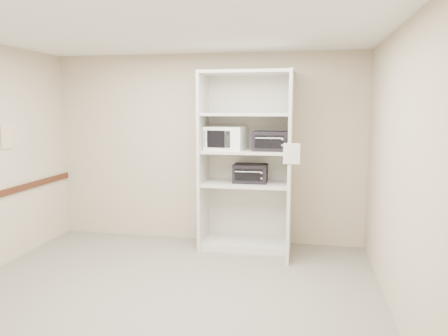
% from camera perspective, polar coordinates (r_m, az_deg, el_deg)
% --- Properties ---
extents(floor, '(4.50, 4.00, 0.01)m').
position_cam_1_polar(floor, '(4.79, -7.75, -16.09)').
color(floor, slate).
rests_on(floor, ground).
extents(ceiling, '(4.50, 4.00, 0.01)m').
position_cam_1_polar(ceiling, '(4.44, -8.43, 17.67)').
color(ceiling, white).
extents(wall_back, '(4.50, 0.02, 2.70)m').
position_cam_1_polar(wall_back, '(6.33, -2.27, 2.56)').
color(wall_back, '#BCAC90').
rests_on(wall_back, ground).
extents(wall_front, '(4.50, 0.02, 2.70)m').
position_cam_1_polar(wall_front, '(2.63, -22.21, -5.70)').
color(wall_front, '#BCAC90').
rests_on(wall_front, ground).
extents(wall_right, '(0.02, 4.00, 2.70)m').
position_cam_1_polar(wall_right, '(4.27, 21.90, -0.63)').
color(wall_right, '#BCAC90').
rests_on(wall_right, ground).
extents(shelving_unit, '(1.24, 0.92, 2.42)m').
position_cam_1_polar(shelving_unit, '(5.95, 3.36, 0.07)').
color(shelving_unit, beige).
rests_on(shelving_unit, floor).
extents(microwave, '(0.57, 0.46, 0.31)m').
position_cam_1_polar(microwave, '(5.95, 0.22, 3.93)').
color(microwave, white).
rests_on(microwave, shelving_unit).
extents(toaster_oven_upper, '(0.45, 0.34, 0.26)m').
position_cam_1_polar(toaster_oven_upper, '(5.83, 6.03, 3.54)').
color(toaster_oven_upper, black).
rests_on(toaster_oven_upper, shelving_unit).
extents(toaster_oven_lower, '(0.45, 0.34, 0.25)m').
position_cam_1_polar(toaster_oven_lower, '(5.99, 3.46, -0.69)').
color(toaster_oven_lower, black).
rests_on(toaster_oven_lower, shelving_unit).
extents(paper_sign, '(0.19, 0.01, 0.25)m').
position_cam_1_polar(paper_sign, '(5.25, 8.82, 1.86)').
color(paper_sign, white).
rests_on(paper_sign, shelving_unit).
extents(wall_poster, '(0.01, 0.22, 0.30)m').
position_cam_1_polar(wall_poster, '(6.05, -26.48, 3.73)').
color(wall_poster, silver).
rests_on(wall_poster, wall_left).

